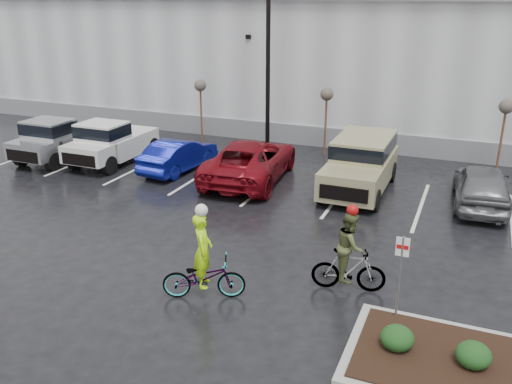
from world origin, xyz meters
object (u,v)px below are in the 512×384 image
at_px(pickup_white, 116,140).
at_px(car_grey, 482,185).
at_px(cyclist_olive, 349,260).
at_px(cyclist_hivis, 204,270).
at_px(car_blue, 179,155).
at_px(lamppost, 268,30).
at_px(sapling_east, 506,111).
at_px(car_red, 250,160).
at_px(pickup_silver, 64,137).
at_px(sapling_mid, 327,98).
at_px(suv_tan, 360,166).
at_px(fire_lane_sign, 400,269).
at_px(sapling_west, 200,89).

bearing_deg(pickup_white, car_grey, 1.23).
xyz_separation_m(car_grey, cyclist_olive, (-3.00, -7.65, 0.09)).
bearing_deg(cyclist_hivis, car_grey, -56.90).
bearing_deg(car_blue, lamppost, -121.98).
bearing_deg(sapling_east, car_red, -154.01).
relative_size(pickup_silver, car_red, 0.87).
height_order(sapling_east, pickup_silver, sapling_east).
bearing_deg(sapling_mid, sapling_east, 0.00).
xyz_separation_m(cyclist_hivis, cyclist_olive, (3.25, 1.73, 0.09)).
bearing_deg(car_blue, car_red, -174.56).
bearing_deg(car_grey, sapling_east, -102.22).
bearing_deg(sapling_east, car_grey, -98.06).
bearing_deg(car_red, pickup_silver, -3.45).
bearing_deg(suv_tan, sapling_east, 40.79).
distance_m(sapling_mid, cyclist_olive, 12.52).
xyz_separation_m(suv_tan, cyclist_hivis, (-1.89, -9.21, -0.26)).
bearing_deg(car_red, sapling_east, -159.63).
relative_size(fire_lane_sign, cyclist_hivis, 0.88).
bearing_deg(sapling_east, cyclist_olive, -106.94).
relative_size(fire_lane_sign, suv_tan, 0.43).
relative_size(pickup_silver, cyclist_olive, 2.20).
height_order(pickup_silver, suv_tan, suv_tan).
xyz_separation_m(fire_lane_sign, car_grey, (1.62, 8.70, -0.63)).
distance_m(pickup_silver, cyclist_hivis, 14.53).
height_order(lamppost, suv_tan, lamppost).
distance_m(sapling_east, car_red, 10.58).
bearing_deg(car_blue, cyclist_hivis, 128.27).
height_order(pickup_silver, cyclist_hivis, cyclist_hivis).
bearing_deg(car_grey, sapling_west, -21.13).
bearing_deg(lamppost, cyclist_hivis, -75.75).
relative_size(car_blue, suv_tan, 0.82).
bearing_deg(pickup_white, cyclist_olive, -30.47).
height_order(car_grey, cyclist_hivis, cyclist_hivis).
height_order(sapling_west, pickup_white, sapling_west).
relative_size(lamppost, cyclist_olive, 3.90).
bearing_deg(sapling_west, lamppost, -14.04).
relative_size(lamppost, pickup_silver, 1.77).
xyz_separation_m(sapling_west, cyclist_hivis, (7.17, -13.48, -1.96)).
relative_size(lamppost, car_blue, 2.21).
height_order(sapling_east, cyclist_hivis, sapling_east).
height_order(lamppost, pickup_white, lamppost).
bearing_deg(suv_tan, fire_lane_sign, -72.21).
bearing_deg(car_red, sapling_west, -50.08).
xyz_separation_m(sapling_west, pickup_silver, (-4.57, -4.91, -1.75)).
xyz_separation_m(lamppost, cyclist_olive, (6.42, -10.75, -4.83)).
relative_size(sapling_west, pickup_silver, 0.62).
height_order(sapling_west, car_blue, sapling_west).
xyz_separation_m(sapling_mid, suv_tan, (2.56, -4.26, -1.70)).
bearing_deg(suv_tan, car_grey, 2.18).
height_order(pickup_silver, cyclist_olive, cyclist_olive).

